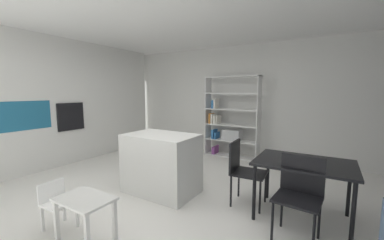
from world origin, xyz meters
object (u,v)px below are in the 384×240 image
Objects in this scene: child_table at (85,207)px; child_chair_left at (57,202)px; dining_table at (304,167)px; dining_chair_near at (300,189)px; open_bookshelf at (229,122)px; built_in_oven at (71,116)px; dining_chair_island_side at (242,167)px; kitchen_island at (161,163)px.

child_chair_left is at bearing -179.79° from child_table.
dining_table is 1.26× the size of dining_chair_near.
child_chair_left is (-0.54, -3.92, -0.53)m from open_bookshelf.
dining_chair_island_side is at bearing 2.12° from built_in_oven.
kitchen_island reaches higher than dining_chair_near.
built_in_oven is at bearing 89.18° from dining_chair_island_side.
child_table is (0.12, -1.43, -0.06)m from kitchen_island.
built_in_oven is 2.72m from kitchen_island.
built_in_oven is at bearing -139.81° from open_bookshelf.
open_bookshelf is (2.77, 2.34, -0.21)m from built_in_oven.
dining_chair_island_side is (-0.80, 0.43, -0.01)m from dining_chair_near.
dining_chair_island_side is (1.11, -2.20, -0.31)m from open_bookshelf.
kitchen_island is at bearing -171.53° from dining_table.
built_in_oven is 3.25m from child_table.
built_in_oven is 0.31× the size of open_bookshelf.
built_in_oven is 0.67× the size of dining_chair_near.
child_chair_left is at bearing -144.65° from dining_table.
built_in_oven is at bearing -178.18° from dining_table.
kitchen_island is at bearing 94.76° from child_table.
dining_chair_near is at bearing -3.56° from built_in_oven.
child_chair_left is 2.40m from dining_chair_island_side.
kitchen_island is 0.57× the size of open_bookshelf.
kitchen_island is at bearing -178.85° from dining_chair_near.
kitchen_island is 0.98× the size of dining_table.
kitchen_island reaches higher than dining_table.
child_table is 2.58m from dining_table.
open_bookshelf is at bearing 87.15° from kitchen_island.
dining_table is at bearing 8.47° from kitchen_island.
child_table is (-0.01, -3.92, -0.44)m from open_bookshelf.
open_bookshelf is 3.26m from dining_chair_near.
dining_table is 1.26× the size of dining_chair_island_side.
child_table is 0.66× the size of dining_chair_island_side.
open_bookshelf is at bearing 130.92° from dining_chair_near.
child_chair_left is (-0.42, -1.43, -0.15)m from kitchen_island.
kitchen_island is 1.27m from dining_chair_island_side.
dining_table is (1.90, 1.73, 0.26)m from child_table.
built_in_oven reaches higher than dining_table.
dining_chair_island_side reaches higher than child_chair_left.
built_in_oven is 0.67× the size of dining_chair_island_side.
dining_chair_island_side is at bearing 57.18° from child_table.
dining_chair_near is (2.03, -0.14, 0.08)m from kitchen_island.
dining_chair_near is 1.00× the size of dining_chair_island_side.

